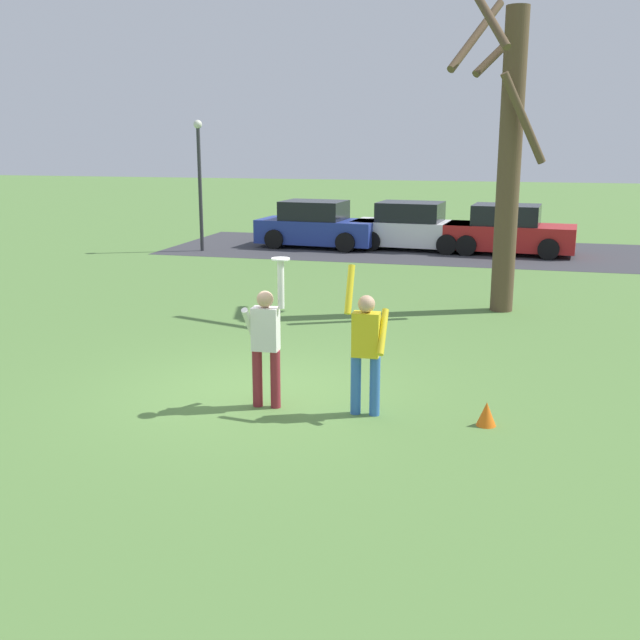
# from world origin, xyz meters

# --- Properties ---
(ground_plane) EXTENTS (120.00, 120.00, 0.00)m
(ground_plane) POSITION_xyz_m (0.00, 0.00, 0.00)
(ground_plane) COLOR #567F3D
(person_catcher) EXTENTS (0.55, 0.49, 2.08)m
(person_catcher) POSITION_xyz_m (0.31, -0.56, 0.98)
(person_catcher) COLOR maroon
(person_catcher) RESTS_ON ground_plane
(person_defender) EXTENTS (0.55, 0.49, 2.04)m
(person_defender) POSITION_xyz_m (1.70, -0.52, 0.98)
(person_defender) COLOR #3366B7
(person_defender) RESTS_ON ground_plane
(frisbee_disc) EXTENTS (0.25, 0.25, 0.02)m
(frisbee_disc) POSITION_xyz_m (0.54, -0.56, 2.09)
(frisbee_disc) COLOR white
(frisbee_disc) RESTS_ON person_catcher
(parked_car_blue) EXTENTS (4.23, 2.30, 1.59)m
(parked_car_blue) POSITION_xyz_m (-3.10, 15.23, 0.73)
(parked_car_blue) COLOR #233893
(parked_car_blue) RESTS_ON ground_plane
(parked_car_white) EXTENTS (4.23, 2.30, 1.59)m
(parked_car_white) POSITION_xyz_m (0.19, 15.54, 0.73)
(parked_car_white) COLOR white
(parked_car_white) RESTS_ON ground_plane
(parked_car_red) EXTENTS (4.23, 2.30, 1.59)m
(parked_car_red) POSITION_xyz_m (3.35, 15.27, 0.73)
(parked_car_red) COLOR red
(parked_car_red) RESTS_ON ground_plane
(parking_strip) EXTENTS (16.01, 6.40, 0.01)m
(parking_strip) POSITION_xyz_m (0.01, 15.36, 0.00)
(parking_strip) COLOR #38383D
(parking_strip) RESTS_ON ground_plane
(bare_tree_tall) EXTENTS (2.11, 2.54, 6.96)m
(bare_tree_tall) POSITION_xyz_m (3.28, 6.54, 3.43)
(bare_tree_tall) COLOR brown
(bare_tree_tall) RESTS_ON ground_plane
(lamppost_by_lot) EXTENTS (0.28, 0.28, 4.26)m
(lamppost_by_lot) POSITION_xyz_m (-6.60, 13.36, 2.59)
(lamppost_by_lot) COLOR #2D2D33
(lamppost_by_lot) RESTS_ON ground_plane
(field_cone_orange) EXTENTS (0.26, 0.26, 0.32)m
(field_cone_orange) POSITION_xyz_m (3.31, -0.53, 0.16)
(field_cone_orange) COLOR orange
(field_cone_orange) RESTS_ON ground_plane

